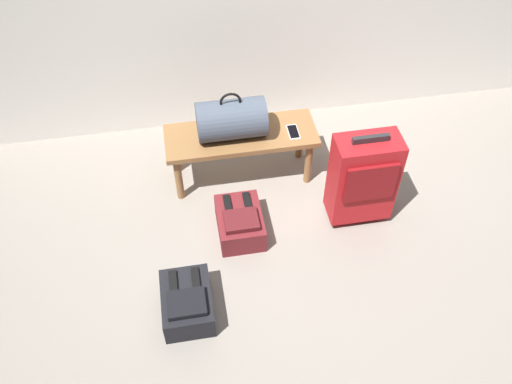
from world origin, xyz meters
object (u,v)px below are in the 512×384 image
object	(u,v)px
bench	(241,140)
duffel_bag_slate	(231,119)
cell_phone	(293,132)
backpack_maroon	(240,222)
suitcase_upright_red	(363,178)
backpack_dark	(187,303)

from	to	relation	value
bench	duffel_bag_slate	world-z (taller)	duffel_bag_slate
cell_phone	backpack_maroon	size ratio (longest dim) A/B	0.38
suitcase_upright_red	bench	bearing A→B (deg)	144.14
bench	cell_phone	bearing A→B (deg)	-7.91
cell_phone	suitcase_upright_red	distance (m)	0.56
suitcase_upright_red	backpack_dark	bearing A→B (deg)	-155.36
duffel_bag_slate	backpack_dark	bearing A→B (deg)	-111.90
bench	backpack_dark	world-z (taller)	bench
backpack_maroon	bench	bearing A→B (deg)	79.83
duffel_bag_slate	cell_phone	distance (m)	0.42
bench	suitcase_upright_red	bearing A→B (deg)	-35.86
cell_phone	duffel_bag_slate	bearing A→B (deg)	173.24
bench	suitcase_upright_red	distance (m)	0.84
duffel_bag_slate	suitcase_upright_red	size ratio (longest dim) A/B	0.63
suitcase_upright_red	backpack_maroon	world-z (taller)	suitcase_upright_red
backpack_maroon	duffel_bag_slate	bearing A→B (deg)	86.49
bench	duffel_bag_slate	xyz separation A→B (m)	(-0.06, 0.00, 0.19)
backpack_dark	suitcase_upright_red	bearing A→B (deg)	24.64
bench	backpack_dark	xyz separation A→B (m)	(-0.47, -1.02, -0.24)
backpack_dark	backpack_maroon	xyz separation A→B (m)	(0.38, 0.52, 0.00)
bench	duffel_bag_slate	distance (m)	0.20
cell_phone	suitcase_upright_red	xyz separation A→B (m)	(0.34, -0.45, -0.04)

